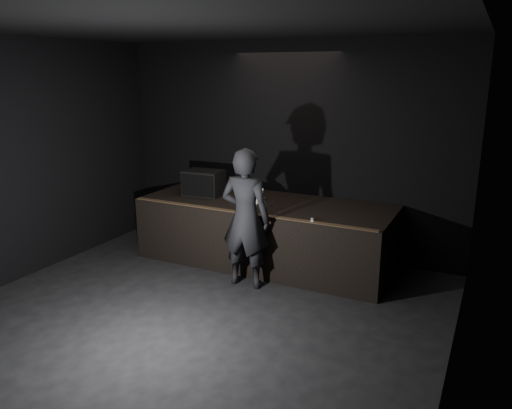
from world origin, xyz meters
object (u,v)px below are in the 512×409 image
object	(u,v)px
stage_monitor	(204,183)
person	(246,218)
laptop	(252,198)
beer_can	(263,203)
stage_riser	(266,232)

from	to	relation	value
stage_monitor	person	distance (m)	1.57
laptop	beer_can	distance (m)	0.46
beer_can	person	bearing A→B (deg)	-89.43
stage_riser	stage_monitor	world-z (taller)	stage_monitor
stage_monitor	laptop	distance (m)	0.93
beer_can	stage_riser	bearing A→B (deg)	108.82
stage_riser	laptop	xyz separation A→B (m)	(-0.21, -0.05, 0.55)
stage_riser	laptop	size ratio (longest dim) A/B	13.20
stage_riser	person	xyz separation A→B (m)	(0.13, -0.95, 0.50)
laptop	person	bearing A→B (deg)	-70.88
beer_can	person	xyz separation A→B (m)	(0.01, -0.59, -0.08)
stage_riser	stage_monitor	xyz separation A→B (m)	(-1.13, -0.04, 0.71)
beer_can	person	world-z (taller)	person
stage_monitor	laptop	bearing A→B (deg)	-4.57
beer_can	laptop	bearing A→B (deg)	137.31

